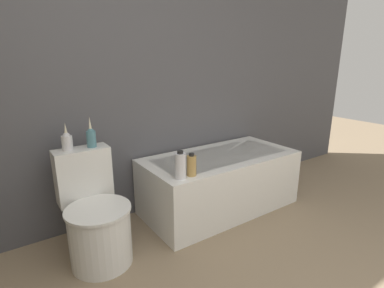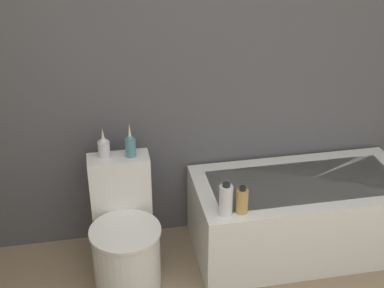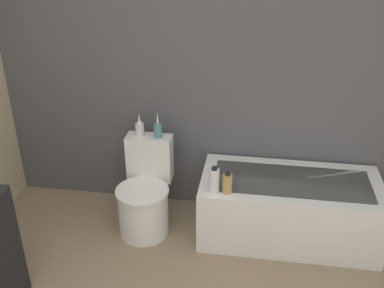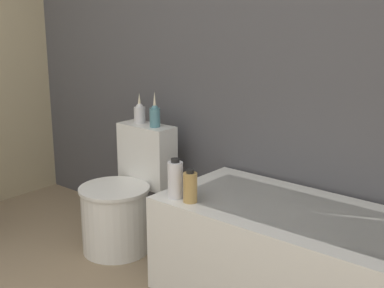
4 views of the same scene
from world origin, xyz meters
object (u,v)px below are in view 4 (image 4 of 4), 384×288
Objects in this scene: toilet at (124,202)px; vase_gold at (140,112)px; vase_silver at (155,115)px; shampoo_bottle_tall at (175,179)px; shampoo_bottle_short at (190,187)px; bathtub at (297,259)px.

toilet is 0.58m from vase_gold.
toilet is at bearing -110.81° from vase_silver.
shampoo_bottle_tall is 1.22× the size of shampoo_bottle_short.
vase_silver reaches higher than toilet.
shampoo_bottle_short is (0.10, 0.00, -0.02)m from shampoo_bottle_tall.
vase_gold is at bearing 170.85° from vase_silver.
vase_gold is at bearing 148.54° from shampoo_bottle_tall.
vase_silver is at bearing 172.99° from bathtub.
vase_gold is 0.81m from shampoo_bottle_tall.
shampoo_bottle_short reaches higher than bathtub.
vase_gold is at bearing 108.71° from toilet.
vase_gold is 0.89m from shampoo_bottle_short.
vase_silver is 0.75m from shampoo_bottle_short.
shampoo_bottle_short is at bearing -153.25° from bathtub.
bathtub is at bearing -7.28° from vase_gold.
vase_gold is (-1.25, 0.16, 0.56)m from bathtub.
shampoo_bottle_tall is at bearing -31.46° from vase_gold.
vase_gold is 0.16m from vase_silver.
bathtub is 1.38m from vase_gold.
toilet is 3.56× the size of shampoo_bottle_tall.
vase_gold is (-0.08, 0.24, 0.52)m from toilet.
toilet is 0.69m from shampoo_bottle_tall.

